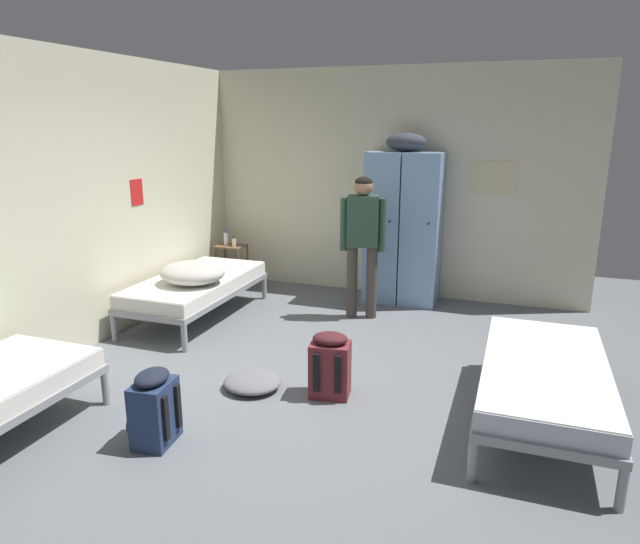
# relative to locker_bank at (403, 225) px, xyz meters

# --- Properties ---
(ground_plane) EXTENTS (9.52, 9.52, 0.00)m
(ground_plane) POSITION_rel_locker_bank_xyz_m (-0.23, -2.69, -0.97)
(ground_plane) COLOR slate
(room_backdrop) EXTENTS (4.91, 6.01, 2.86)m
(room_backdrop) POSITION_rel_locker_bank_xyz_m (-1.55, -1.33, 0.46)
(room_backdrop) COLOR beige
(room_backdrop) RESTS_ON ground_plane
(locker_bank) EXTENTS (0.90, 0.55, 2.07)m
(locker_bank) POSITION_rel_locker_bank_xyz_m (0.00, 0.00, 0.00)
(locker_bank) COLOR #7A9ECC
(locker_bank) RESTS_ON ground_plane
(shelf_unit) EXTENTS (0.38, 0.30, 0.57)m
(shelf_unit) POSITION_rel_locker_bank_xyz_m (-2.32, -0.14, -0.62)
(shelf_unit) COLOR brown
(shelf_unit) RESTS_ON ground_plane
(bed_left_rear) EXTENTS (0.90, 1.90, 0.49)m
(bed_left_rear) POSITION_rel_locker_bank_xyz_m (-2.07, -1.44, -0.59)
(bed_left_rear) COLOR gray
(bed_left_rear) RESTS_ON ground_plane
(bed_right) EXTENTS (0.90, 1.90, 0.49)m
(bed_right) POSITION_rel_locker_bank_xyz_m (1.62, -2.63, -0.59)
(bed_right) COLOR gray
(bed_right) RESTS_ON ground_plane
(bedding_heap) EXTENTS (0.71, 0.65, 0.24)m
(bedding_heap) POSITION_rel_locker_bank_xyz_m (-1.95, -1.69, -0.36)
(bedding_heap) COLOR #B7B2A8
(bedding_heap) RESTS_ON bed_left_rear
(person_traveler) EXTENTS (0.50, 0.27, 1.62)m
(person_traveler) POSITION_rel_locker_bank_xyz_m (-0.30, -0.78, 0.01)
(person_traveler) COLOR #3D3833
(person_traveler) RESTS_ON ground_plane
(water_bottle) EXTENTS (0.06, 0.06, 0.20)m
(water_bottle) POSITION_rel_locker_bank_xyz_m (-2.40, -0.12, -0.31)
(water_bottle) COLOR white
(water_bottle) RESTS_ON shelf_unit
(lotion_bottle) EXTENTS (0.05, 0.05, 0.14)m
(lotion_bottle) POSITION_rel_locker_bank_xyz_m (-2.25, -0.18, -0.34)
(lotion_bottle) COLOR beige
(lotion_bottle) RESTS_ON shelf_unit
(backpack_navy) EXTENTS (0.36, 0.34, 0.55)m
(backpack_navy) POSITION_rel_locker_bank_xyz_m (-0.95, -3.84, -0.71)
(backpack_navy) COLOR navy
(backpack_navy) RESTS_ON ground_plane
(backpack_maroon) EXTENTS (0.35, 0.37, 0.55)m
(backpack_maroon) POSITION_rel_locker_bank_xyz_m (-0.01, -2.74, -0.71)
(backpack_maroon) COLOR maroon
(backpack_maroon) RESTS_ON ground_plane
(clothes_pile_grey) EXTENTS (0.49, 0.46, 0.12)m
(clothes_pile_grey) POSITION_rel_locker_bank_xyz_m (-0.67, -2.86, -0.91)
(clothes_pile_grey) COLOR slate
(clothes_pile_grey) RESTS_ON ground_plane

